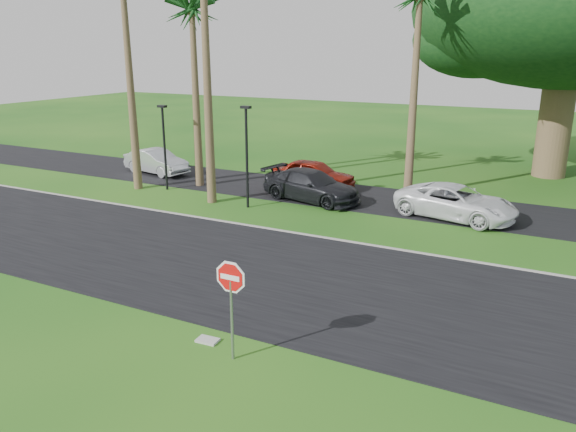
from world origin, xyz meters
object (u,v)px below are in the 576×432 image
(car_red, at_px, (313,174))
(car_minivan, at_px, (456,202))
(car_silver, at_px, (156,162))
(car_dark, at_px, (311,186))
(stop_sign_near, at_px, (231,290))

(car_red, height_order, car_minivan, car_red)
(car_silver, height_order, car_dark, car_dark)
(car_dark, height_order, car_minivan, car_dark)
(stop_sign_near, xyz_separation_m, car_red, (-5.30, 16.16, -1.02))
(stop_sign_near, height_order, car_minivan, stop_sign_near)
(car_dark, bearing_deg, car_silver, 94.12)
(car_dark, bearing_deg, car_minivan, -77.12)
(car_silver, relative_size, car_red, 0.97)
(stop_sign_near, relative_size, car_dark, 0.52)
(stop_sign_near, distance_m, car_dark, 14.60)
(stop_sign_near, bearing_deg, car_dark, 107.47)
(car_silver, bearing_deg, car_dark, -86.72)
(car_red, bearing_deg, car_dark, -154.90)
(stop_sign_near, distance_m, car_minivan, 14.30)
(car_red, distance_m, car_dark, 2.45)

